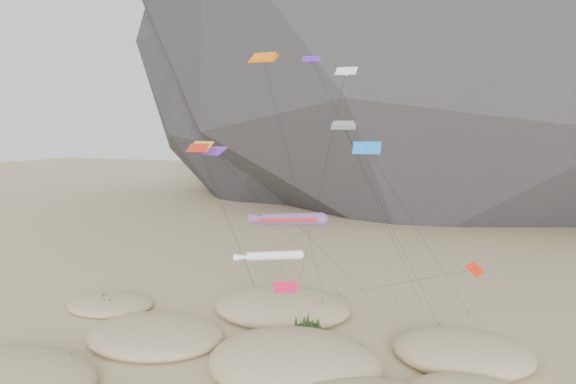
# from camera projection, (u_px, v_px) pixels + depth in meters

# --- Properties ---
(dunes) EXTENTS (48.71, 40.74, 4.37)m
(dunes) POSITION_uv_depth(u_px,v_px,m) (247.00, 361.00, 46.69)
(dunes) COLOR #CCB789
(dunes) RESTS_ON ground
(dune_grass) EXTENTS (43.74, 30.96, 1.48)m
(dune_grass) POSITION_uv_depth(u_px,v_px,m) (244.00, 359.00, 46.88)
(dune_grass) COLOR black
(dune_grass) RESTS_ON ground
(kite_stakes) EXTENTS (24.80, 6.39, 0.30)m
(kite_stakes) POSITION_uv_depth(u_px,v_px,m) (354.00, 303.00, 64.05)
(kite_stakes) COLOR #3F2D1E
(kite_stakes) RESTS_ON ground
(rainbow_tube_kite) EXTENTS (9.85, 15.49, 12.82)m
(rainbow_tube_kite) POSITION_uv_depth(u_px,v_px,m) (289.00, 219.00, 50.18)
(rainbow_tube_kite) COLOR red
(rainbow_tube_kite) RESTS_ON ground
(white_tube_kite) EXTENTS (6.19, 16.52, 9.53)m
(white_tube_kite) POSITION_uv_depth(u_px,v_px,m) (270.00, 256.00, 49.00)
(white_tube_kite) COLOR white
(white_tube_kite) RESTS_ON ground
(orange_parafoil) EXTENTS (4.81, 10.89, 27.47)m
(orange_parafoil) POSITION_uv_depth(u_px,v_px,m) (264.00, 60.00, 55.60)
(orange_parafoil) COLOR orange
(orange_parafoil) RESTS_ON ground
(multi_parafoil) EXTENTS (6.83, 13.98, 20.67)m
(multi_parafoil) POSITION_uv_depth(u_px,v_px,m) (345.00, 129.00, 50.25)
(multi_parafoil) COLOR #D95516
(multi_parafoil) RESTS_ON ground
(delta_kites) EXTENTS (27.80, 23.01, 26.45)m
(delta_kites) POSITION_uv_depth(u_px,v_px,m) (285.00, 166.00, 50.56)
(delta_kites) COLOR #FFA01A
(delta_kites) RESTS_ON ground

